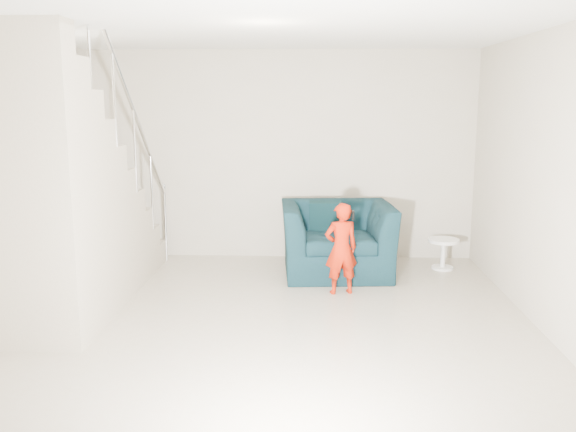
{
  "coord_description": "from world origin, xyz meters",
  "views": [
    {
      "loc": [
        0.41,
        -5.18,
        2.08
      ],
      "look_at": [
        0.15,
        1.2,
        0.85
      ],
      "focal_mm": 38.0,
      "sensor_mm": 36.0,
      "label": 1
    }
  ],
  "objects_px": {
    "armchair": "(337,239)",
    "side_table": "(443,249)",
    "staircase": "(65,217)",
    "toddler": "(341,249)"
  },
  "relations": [
    {
      "from": "armchair",
      "to": "side_table",
      "type": "bearing_deg",
      "value": 5.99
    },
    {
      "from": "staircase",
      "to": "toddler",
      "type": "bearing_deg",
      "value": 13.32
    },
    {
      "from": "armchair",
      "to": "toddler",
      "type": "bearing_deg",
      "value": -93.0
    },
    {
      "from": "side_table",
      "to": "staircase",
      "type": "bearing_deg",
      "value": -157.63
    },
    {
      "from": "toddler",
      "to": "staircase",
      "type": "distance_m",
      "value": 2.83
    },
    {
      "from": "armchair",
      "to": "toddler",
      "type": "xyz_separation_m",
      "value": [
        0.02,
        -0.78,
        0.07
      ]
    },
    {
      "from": "armchair",
      "to": "side_table",
      "type": "distance_m",
      "value": 1.36
    },
    {
      "from": "staircase",
      "to": "side_table",
      "type": "bearing_deg",
      "value": 22.37
    },
    {
      "from": "toddler",
      "to": "armchair",
      "type": "bearing_deg",
      "value": -104.0
    },
    {
      "from": "side_table",
      "to": "staircase",
      "type": "height_order",
      "value": "staircase"
    }
  ]
}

